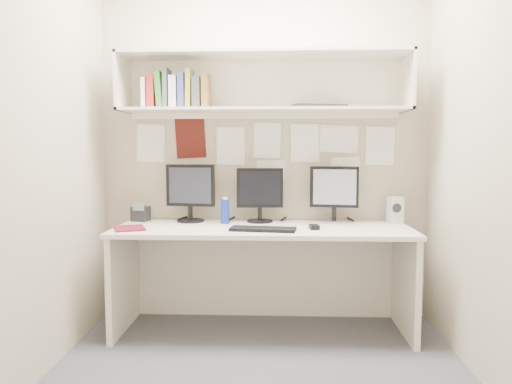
{
  "coord_description": "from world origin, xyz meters",
  "views": [
    {
      "loc": [
        0.09,
        -2.71,
        1.26
      ],
      "look_at": [
        -0.03,
        0.35,
        0.99
      ],
      "focal_mm": 35.0,
      "sensor_mm": 36.0,
      "label": 1
    }
  ],
  "objects_px": {
    "monitor_left": "(190,190)",
    "monitor_right": "(334,191)",
    "keyboard": "(263,229)",
    "desk": "(263,279)",
    "maroon_notebook": "(129,228)",
    "speaker": "(395,210)",
    "desk_phone": "(141,213)",
    "monitor_center": "(260,192)"
  },
  "relations": [
    {
      "from": "monitor_left",
      "to": "monitor_right",
      "type": "bearing_deg",
      "value": 7.15
    },
    {
      "from": "keyboard",
      "to": "desk",
      "type": "bearing_deg",
      "value": 99.73
    },
    {
      "from": "monitor_right",
      "to": "maroon_notebook",
      "type": "bearing_deg",
      "value": -156.11
    },
    {
      "from": "monitor_left",
      "to": "speaker",
      "type": "height_order",
      "value": "monitor_left"
    },
    {
      "from": "monitor_left",
      "to": "speaker",
      "type": "bearing_deg",
      "value": 6.89
    },
    {
      "from": "desk_phone",
      "to": "maroon_notebook",
      "type": "bearing_deg",
      "value": -72.8
    },
    {
      "from": "monitor_center",
      "to": "speaker",
      "type": "distance_m",
      "value": 0.98
    },
    {
      "from": "keyboard",
      "to": "monitor_right",
      "type": "bearing_deg",
      "value": 45.8
    },
    {
      "from": "desk",
      "to": "monitor_left",
      "type": "bearing_deg",
      "value": 157.64
    },
    {
      "from": "desk",
      "to": "maroon_notebook",
      "type": "xyz_separation_m",
      "value": [
        -0.88,
        -0.14,
        0.37
      ]
    },
    {
      "from": "monitor_right",
      "to": "desk",
      "type": "bearing_deg",
      "value": -147.39
    },
    {
      "from": "monitor_left",
      "to": "monitor_right",
      "type": "relative_size",
      "value": 1.03
    },
    {
      "from": "desk",
      "to": "monitor_right",
      "type": "height_order",
      "value": "monitor_right"
    },
    {
      "from": "desk",
      "to": "monitor_right",
      "type": "bearing_deg",
      "value": 23.45
    },
    {
      "from": "keyboard",
      "to": "desk_phone",
      "type": "height_order",
      "value": "desk_phone"
    },
    {
      "from": "monitor_right",
      "to": "desk_phone",
      "type": "distance_m",
      "value": 1.42
    },
    {
      "from": "monitor_left",
      "to": "monitor_center",
      "type": "bearing_deg",
      "value": 7.16
    },
    {
      "from": "desk",
      "to": "monitor_left",
      "type": "distance_m",
      "value": 0.83
    },
    {
      "from": "maroon_notebook",
      "to": "keyboard",
      "type": "bearing_deg",
      "value": -23.33
    },
    {
      "from": "monitor_center",
      "to": "keyboard",
      "type": "xyz_separation_m",
      "value": [
        0.03,
        -0.39,
        -0.21
      ]
    },
    {
      "from": "monitor_center",
      "to": "desk_phone",
      "type": "height_order",
      "value": "monitor_center"
    },
    {
      "from": "keyboard",
      "to": "maroon_notebook",
      "type": "relative_size",
      "value": 1.82
    },
    {
      "from": "monitor_right",
      "to": "maroon_notebook",
      "type": "relative_size",
      "value": 1.73
    },
    {
      "from": "keyboard",
      "to": "maroon_notebook",
      "type": "distance_m",
      "value": 0.88
    },
    {
      "from": "maroon_notebook",
      "to": "desk_phone",
      "type": "height_order",
      "value": "desk_phone"
    },
    {
      "from": "keyboard",
      "to": "desk_phone",
      "type": "bearing_deg",
      "value": 164.45
    },
    {
      "from": "keyboard",
      "to": "monitor_center",
      "type": "bearing_deg",
      "value": 102.92
    },
    {
      "from": "speaker",
      "to": "desk_phone",
      "type": "height_order",
      "value": "speaker"
    },
    {
      "from": "monitor_right",
      "to": "maroon_notebook",
      "type": "xyz_separation_m",
      "value": [
        -1.38,
        -0.36,
        -0.22
      ]
    },
    {
      "from": "desk_phone",
      "to": "keyboard",
      "type": "bearing_deg",
      "value": -10.42
    },
    {
      "from": "monitor_center",
      "to": "maroon_notebook",
      "type": "bearing_deg",
      "value": -159.61
    },
    {
      "from": "maroon_notebook",
      "to": "desk_phone",
      "type": "distance_m",
      "value": 0.38
    },
    {
      "from": "desk_phone",
      "to": "monitor_right",
      "type": "bearing_deg",
      "value": 12.81
    },
    {
      "from": "monitor_center",
      "to": "maroon_notebook",
      "type": "distance_m",
      "value": 0.95
    },
    {
      "from": "maroon_notebook",
      "to": "desk",
      "type": "bearing_deg",
      "value": -12.37
    },
    {
      "from": "monitor_right",
      "to": "maroon_notebook",
      "type": "height_order",
      "value": "monitor_right"
    },
    {
      "from": "speaker",
      "to": "monitor_right",
      "type": "bearing_deg",
      "value": 168.6
    },
    {
      "from": "monitor_center",
      "to": "monitor_right",
      "type": "relative_size",
      "value": 0.97
    },
    {
      "from": "keyboard",
      "to": "desk_phone",
      "type": "xyz_separation_m",
      "value": [
        -0.91,
        0.4,
        0.05
      ]
    },
    {
      "from": "monitor_right",
      "to": "speaker",
      "type": "height_order",
      "value": "monitor_right"
    },
    {
      "from": "monitor_right",
      "to": "desk_phone",
      "type": "bearing_deg",
      "value": -171.13
    },
    {
      "from": "monitor_left",
      "to": "desk_phone",
      "type": "xyz_separation_m",
      "value": [
        -0.37,
        0.01,
        -0.17
      ]
    }
  ]
}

